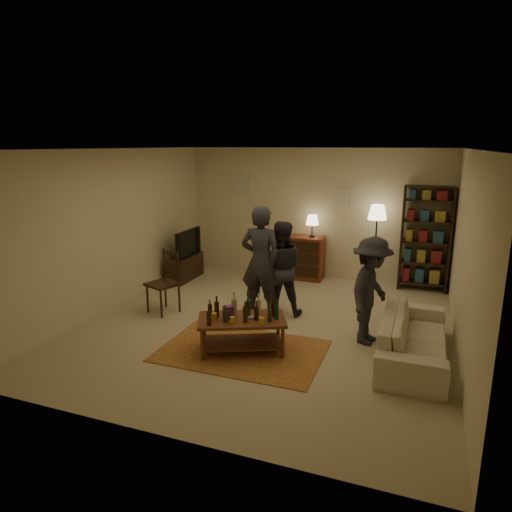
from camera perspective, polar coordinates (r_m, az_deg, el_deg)
The scene contains 13 objects.
floor at distance 7.25m, azimuth 1.24°, elevation -8.62°, with size 6.00×6.00×0.00m, color #C6B793.
room_shell at distance 9.79m, azimuth 3.50°, elevation 8.19°, with size 6.00×6.00×6.00m.
rug at distance 6.41m, azimuth -1.75°, elevation -11.73°, with size 2.20×1.50×0.01m, color brown.
coffee_table at distance 6.24m, azimuth -1.80°, elevation -8.28°, with size 1.33×1.06×0.82m.
dining_chair at distance 7.80m, azimuth -11.22°, elevation -2.86°, with size 0.60×0.60×1.07m.
tv_stand at distance 9.67m, azimuth -8.96°, elevation -0.64°, with size 0.40×1.00×1.06m.
dresser at distance 9.63m, azimuth 5.51°, elevation -0.02°, with size 1.00×0.50×1.36m.
bookshelf at distance 9.28m, azimuth 20.41°, elevation 2.16°, with size 0.90×0.34×2.02m.
floor_lamp at distance 9.13m, azimuth 14.90°, elevation 4.62°, with size 0.36×0.36×1.64m.
sofa at distance 6.42m, azimuth 19.12°, elevation -9.54°, with size 2.08×0.81×0.61m, color beige.
person_left at distance 7.31m, azimuth 0.63°, elevation -0.78°, with size 0.67×0.44×1.85m, color #2A2932.
person_right at distance 7.47m, azimuth 3.03°, elevation -1.58°, with size 0.76×0.60×1.57m, color #27272E.
person_by_sofa at distance 6.59m, azimuth 14.15°, elevation -4.27°, with size 0.99×0.57×1.54m, color #292931.
Camera 1 is at (2.20, -6.33, 2.77)m, focal length 32.00 mm.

